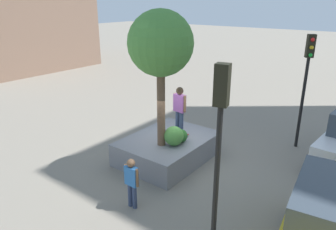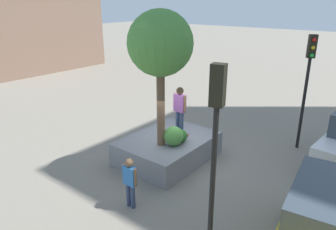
{
  "view_description": "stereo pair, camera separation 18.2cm",
  "coord_description": "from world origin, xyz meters",
  "px_view_note": "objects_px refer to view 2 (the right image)",
  "views": [
    {
      "loc": [
        8.75,
        6.32,
        5.67
      ],
      "look_at": [
        0.12,
        -0.27,
        1.76
      ],
      "focal_mm": 34.15,
      "sensor_mm": 36.0,
      "label": 1
    },
    {
      "loc": [
        8.64,
        6.47,
        5.67
      ],
      "look_at": [
        0.12,
        -0.27,
        1.76
      ],
      "focal_mm": 34.15,
      "sensor_mm": 36.0,
      "label": 2
    }
  ],
  "objects_px": {
    "skateboard": "(179,133)",
    "traffic_light_corner": "(215,134)",
    "planter_ledge": "(168,148)",
    "skateboarder": "(180,107)",
    "plaza_tree": "(160,45)",
    "traffic_light_median": "(308,73)",
    "pedestrian_crossing": "(130,180)"
  },
  "relations": [
    {
      "from": "skateboarder",
      "to": "pedestrian_crossing",
      "type": "xyz_separation_m",
      "value": [
        3.56,
        0.89,
        -1.06
      ]
    },
    {
      "from": "skateboarder",
      "to": "traffic_light_median",
      "type": "relative_size",
      "value": 0.39
    },
    {
      "from": "skateboarder",
      "to": "pedestrian_crossing",
      "type": "relative_size",
      "value": 1.15
    },
    {
      "from": "traffic_light_corner",
      "to": "plaza_tree",
      "type": "bearing_deg",
      "value": -125.83
    },
    {
      "from": "skateboard",
      "to": "pedestrian_crossing",
      "type": "relative_size",
      "value": 0.53
    },
    {
      "from": "traffic_light_median",
      "to": "pedestrian_crossing",
      "type": "relative_size",
      "value": 2.91
    },
    {
      "from": "skateboarder",
      "to": "traffic_light_median",
      "type": "xyz_separation_m",
      "value": [
        -3.5,
        3.41,
        1.12
      ]
    },
    {
      "from": "traffic_light_median",
      "to": "plaza_tree",
      "type": "bearing_deg",
      "value": -35.87
    },
    {
      "from": "plaza_tree",
      "to": "traffic_light_corner",
      "type": "bearing_deg",
      "value": 54.17
    },
    {
      "from": "plaza_tree",
      "to": "traffic_light_median",
      "type": "distance_m",
      "value": 5.88
    },
    {
      "from": "skateboarder",
      "to": "plaza_tree",
      "type": "bearing_deg",
      "value": 2.05
    },
    {
      "from": "skateboarder",
      "to": "traffic_light_median",
      "type": "bearing_deg",
      "value": 135.82
    },
    {
      "from": "skateboard",
      "to": "pedestrian_crossing",
      "type": "distance_m",
      "value": 3.67
    },
    {
      "from": "traffic_light_corner",
      "to": "planter_ledge",
      "type": "bearing_deg",
      "value": -130.37
    },
    {
      "from": "planter_ledge",
      "to": "plaza_tree",
      "type": "relative_size",
      "value": 0.77
    },
    {
      "from": "traffic_light_median",
      "to": "traffic_light_corner",
      "type": "bearing_deg",
      "value": 1.95
    },
    {
      "from": "traffic_light_median",
      "to": "pedestrian_crossing",
      "type": "xyz_separation_m",
      "value": [
        7.06,
        -2.52,
        -2.18
      ]
    },
    {
      "from": "skateboard",
      "to": "traffic_light_corner",
      "type": "height_order",
      "value": "traffic_light_corner"
    },
    {
      "from": "skateboard",
      "to": "traffic_light_median",
      "type": "distance_m",
      "value": 5.34
    },
    {
      "from": "pedestrian_crossing",
      "to": "traffic_light_median",
      "type": "bearing_deg",
      "value": 160.38
    },
    {
      "from": "skateboard",
      "to": "traffic_light_corner",
      "type": "relative_size",
      "value": 0.18
    },
    {
      "from": "skateboard",
      "to": "plaza_tree",
      "type": "bearing_deg",
      "value": 2.05
    },
    {
      "from": "traffic_light_corner",
      "to": "skateboard",
      "type": "bearing_deg",
      "value": -135.8
    },
    {
      "from": "traffic_light_corner",
      "to": "traffic_light_median",
      "type": "distance_m",
      "value": 7.27
    },
    {
      "from": "planter_ledge",
      "to": "skateboard",
      "type": "xyz_separation_m",
      "value": [
        -0.55,
        0.12,
        0.49
      ]
    },
    {
      "from": "skateboarder",
      "to": "traffic_light_corner",
      "type": "bearing_deg",
      "value": 44.2
    },
    {
      "from": "planter_ledge",
      "to": "traffic_light_median",
      "type": "bearing_deg",
      "value": 138.93
    },
    {
      "from": "planter_ledge",
      "to": "skateboard",
      "type": "height_order",
      "value": "skateboard"
    },
    {
      "from": "planter_ledge",
      "to": "traffic_light_median",
      "type": "relative_size",
      "value": 0.78
    },
    {
      "from": "planter_ledge",
      "to": "skateboarder",
      "type": "height_order",
      "value": "skateboarder"
    },
    {
      "from": "traffic_light_corner",
      "to": "skateboarder",
      "type": "bearing_deg",
      "value": -135.8
    },
    {
      "from": "traffic_light_corner",
      "to": "pedestrian_crossing",
      "type": "distance_m",
      "value": 3.54
    }
  ]
}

